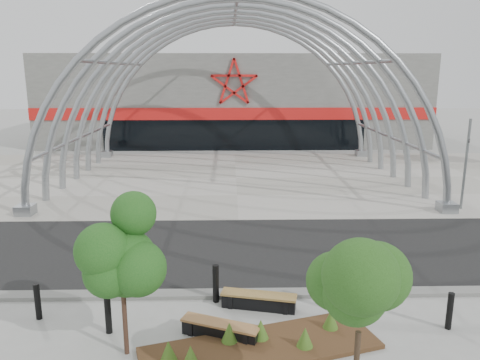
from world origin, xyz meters
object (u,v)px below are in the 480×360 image
street_tree_1 (361,298)px  bench_1 (259,301)px  street_tree_0 (121,252)px  bollard_2 (216,284)px  signal_pole (466,163)px  bench_0 (220,330)px

street_tree_1 → bench_1: 5.00m
street_tree_0 → bench_1: bearing=32.6°
street_tree_1 → bollard_2: street_tree_1 is taller
signal_pole → street_tree_0: bearing=-139.9°
street_tree_0 → bollard_2: size_ratio=3.17×
signal_pole → street_tree_1: 16.30m
signal_pole → bench_1: 14.34m
signal_pole → street_tree_1: signal_pole is taller
bench_0 → bollard_2: (-0.16, 1.92, 0.36)m
street_tree_0 → bench_1: street_tree_0 is taller
street_tree_1 → bollard_2: 5.74m
street_tree_0 → bench_0: bearing=15.5°
signal_pole → street_tree_1: (-8.85, -13.69, 0.13)m
street_tree_0 → bench_1: (3.31, 2.12, -2.39)m
signal_pole → bench_0: 16.13m
street_tree_1 → bench_1: bearing=111.7°
signal_pole → bench_1: signal_pole is taller
street_tree_0 → signal_pole: bearing=40.1°
street_tree_0 → bollard_2: bearing=50.8°
street_tree_1 → bench_0: 4.42m
bench_1 → bollard_2: bollard_2 is taller
signal_pole → street_tree_0: signal_pole is taller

